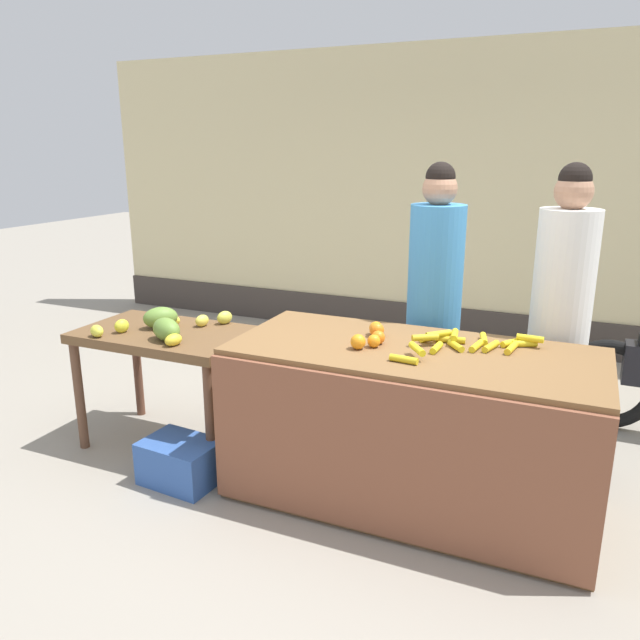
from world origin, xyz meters
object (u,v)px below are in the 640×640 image
object	(u,v)px
produce_sack	(329,384)
vendor_woman_blue_shirt	(434,310)
produce_crate	(181,462)
vendor_woman_white_shirt	(559,323)

from	to	relation	value
produce_sack	vendor_woman_blue_shirt	bearing A→B (deg)	-9.54
vendor_woman_blue_shirt	produce_crate	xyz separation A→B (m)	(-1.22, -1.07, -0.80)
produce_sack	produce_crate	bearing A→B (deg)	-110.54
produce_crate	produce_sack	bearing A→B (deg)	69.46
vendor_woman_white_shirt	produce_sack	world-z (taller)	vendor_woman_white_shirt
vendor_woman_blue_shirt	produce_sack	world-z (taller)	vendor_woman_blue_shirt
vendor_woman_blue_shirt	vendor_woman_white_shirt	world-z (taller)	vendor_woman_white_shirt
produce_crate	produce_sack	xyz separation A→B (m)	(0.45, 1.20, 0.12)
vendor_woman_white_shirt	produce_crate	size ratio (longest dim) A/B	4.19
vendor_woman_white_shirt	produce_sack	bearing A→B (deg)	174.38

